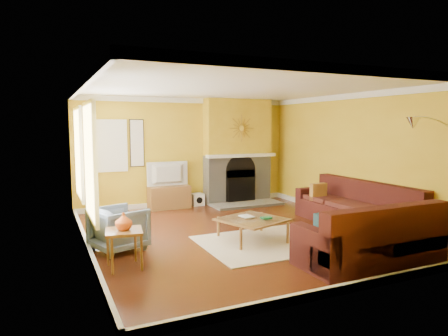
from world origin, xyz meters
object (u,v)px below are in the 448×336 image
coffee_table (252,229)px  side_table (124,249)px  sectional_sofa (328,213)px  arc_lamp (444,193)px  media_console (169,197)px  armchair (119,229)px

coffee_table → side_table: (-2.30, -0.46, 0.08)m
sectional_sofa → arc_lamp: arc_lamp is taller
side_table → arc_lamp: arc_lamp is taller
coffee_table → media_console: bearing=99.2°
side_table → arc_lamp: bearing=-23.1°
coffee_table → arc_lamp: 3.04m
armchair → coffee_table: bearing=-119.9°
sectional_sofa → side_table: (-3.66, -0.07, -0.17)m
sectional_sofa → media_console: sectional_sofa is taller
sectional_sofa → media_console: size_ratio=3.56×
sectional_sofa → coffee_table: sectional_sofa is taller
side_table → armchair: bearing=85.0°
side_table → coffee_table: bearing=11.2°
sectional_sofa → armchair: 3.67m
armchair → arc_lamp: size_ratio=0.37×
arc_lamp → sectional_sofa: bearing=105.7°
sectional_sofa → media_console: (-1.88, 3.65, -0.17)m
media_console → arc_lamp: size_ratio=0.47×
side_table → arc_lamp: (4.18, -1.78, 0.79)m
sectional_sofa → armchair: size_ratio=4.58×
media_console → arc_lamp: bearing=-66.5°
media_console → side_table: bearing=-115.5°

